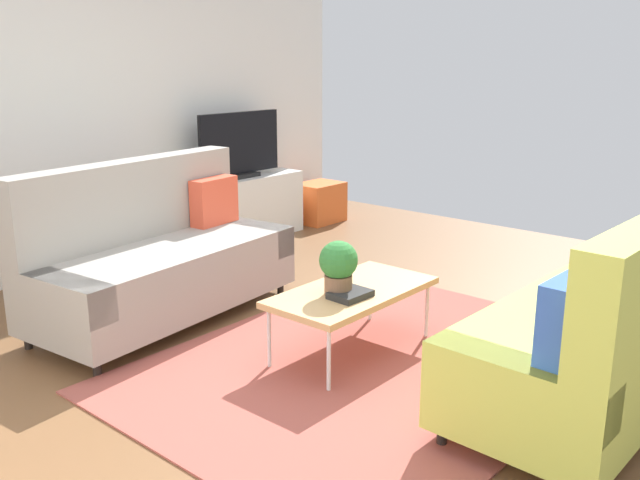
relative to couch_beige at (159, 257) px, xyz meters
name	(u,v)px	position (x,y,z in m)	size (l,w,h in m)	color
ground_plane	(322,355)	(0.24, -1.31, -0.44)	(7.68, 7.68, 0.00)	brown
wall_far	(65,100)	(0.24, 1.49, 1.01)	(6.40, 0.12, 2.90)	white
area_rug	(373,363)	(0.34, -1.62, -0.44)	(2.90, 2.20, 0.01)	#9E4C42
couch_beige	(159,257)	(0.00, 0.00, 0.00)	(1.98, 1.04, 1.10)	gray
couch_green	(604,330)	(0.68, -2.84, 0.00)	(1.92, 0.89, 1.10)	#C1CC51
coffee_table	(352,293)	(0.39, -1.42, -0.05)	(1.10, 0.56, 0.42)	tan
tv_console	(240,208)	(1.84, 1.15, -0.12)	(1.40, 0.44, 0.64)	silver
tv	(240,146)	(1.84, 1.13, 0.51)	(1.00, 0.20, 0.64)	black
storage_trunk	(319,202)	(2.94, 1.05, -0.22)	(0.52, 0.40, 0.44)	orange
potted_plant	(338,266)	(0.26, -1.42, 0.16)	(0.23, 0.23, 0.33)	brown
table_book_0	(350,294)	(0.26, -1.51, 0.00)	(0.24, 0.18, 0.04)	#262626
vase_0	(190,178)	(1.26, 1.20, 0.26)	(0.08, 0.08, 0.13)	#33B29E
vase_1	(202,175)	(1.41, 1.20, 0.27)	(0.09, 0.09, 0.14)	silver
bottle_0	(220,169)	(1.55, 1.11, 0.32)	(0.05, 0.05, 0.24)	gold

